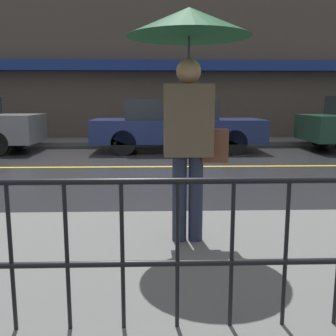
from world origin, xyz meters
name	(u,v)px	position (x,y,z in m)	size (l,w,h in m)	color
ground_plane	(132,167)	(0.00, 0.00, 0.00)	(80.00, 80.00, 0.00)	#262628
sidewalk_near	(98,262)	(0.00, -5.26, 0.06)	(28.00, 2.66, 0.13)	#60605E
sidewalk_far	(140,141)	(0.00, 4.79, 0.06)	(28.00, 1.71, 0.13)	#60605E
lane_marking	(132,167)	(0.00, 0.00, 0.00)	(25.20, 0.12, 0.01)	gold
building_storefront	(141,69)	(0.00, 5.76, 2.53)	(28.00, 0.85, 5.04)	#4C4238
railing_foreground	(66,237)	(0.00, -6.34, 0.68)	(12.00, 0.04, 0.88)	black
pedestrian	(189,57)	(0.80, -4.91, 1.79)	(1.08, 1.08, 2.08)	#23283D
car_navy	(176,125)	(1.08, 2.65, 0.75)	(4.73, 1.75, 1.45)	#19234C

